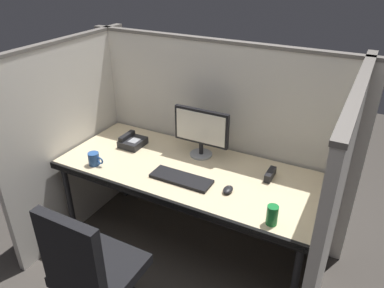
{
  "coord_description": "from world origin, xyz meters",
  "views": [
    {
      "loc": [
        1.07,
        -1.67,
        2.13
      ],
      "look_at": [
        0.0,
        0.35,
        0.92
      ],
      "focal_mm": 34.39,
      "sensor_mm": 36.0,
      "label": 1
    }
  ],
  "objects_px": {
    "red_stapler": "(270,174)",
    "soda_can": "(272,215)",
    "monitor_center": "(201,130)",
    "computer_mouse": "(228,190)",
    "office_chair": "(97,288)",
    "keyboard_main": "(181,179)",
    "coffee_mug": "(94,159)",
    "desk_phone": "(132,142)",
    "desk": "(188,176)"
  },
  "relations": [
    {
      "from": "red_stapler",
      "to": "soda_can",
      "type": "xyz_separation_m",
      "value": [
        0.15,
        -0.46,
        0.03
      ]
    },
    {
      "from": "monitor_center",
      "to": "computer_mouse",
      "type": "height_order",
      "value": "monitor_center"
    },
    {
      "from": "office_chair",
      "to": "keyboard_main",
      "type": "relative_size",
      "value": 2.27
    },
    {
      "from": "monitor_center",
      "to": "coffee_mug",
      "type": "xyz_separation_m",
      "value": [
        -0.62,
        -0.49,
        -0.17
      ]
    },
    {
      "from": "office_chair",
      "to": "desk_phone",
      "type": "bearing_deg",
      "value": 121.1
    },
    {
      "from": "desk",
      "to": "office_chair",
      "type": "relative_size",
      "value": 1.95
    },
    {
      "from": "red_stapler",
      "to": "coffee_mug",
      "type": "relative_size",
      "value": 1.19
    },
    {
      "from": "keyboard_main",
      "to": "desk_phone",
      "type": "bearing_deg",
      "value": 156.83
    },
    {
      "from": "keyboard_main",
      "to": "computer_mouse",
      "type": "bearing_deg",
      "value": 3.43
    },
    {
      "from": "monitor_center",
      "to": "desk_phone",
      "type": "xyz_separation_m",
      "value": [
        -0.56,
        -0.12,
        -0.18
      ]
    },
    {
      "from": "office_chair",
      "to": "keyboard_main",
      "type": "distance_m",
      "value": 0.85
    },
    {
      "from": "desk",
      "to": "keyboard_main",
      "type": "relative_size",
      "value": 4.42
    },
    {
      "from": "desk",
      "to": "soda_can",
      "type": "distance_m",
      "value": 0.76
    },
    {
      "from": "desk_phone",
      "to": "monitor_center",
      "type": "bearing_deg",
      "value": 11.75
    },
    {
      "from": "office_chair",
      "to": "red_stapler",
      "type": "relative_size",
      "value": 6.5
    },
    {
      "from": "desk",
      "to": "coffee_mug",
      "type": "bearing_deg",
      "value": -158.39
    },
    {
      "from": "desk",
      "to": "keyboard_main",
      "type": "height_order",
      "value": "keyboard_main"
    },
    {
      "from": "desk_phone",
      "to": "coffee_mug",
      "type": "xyz_separation_m",
      "value": [
        -0.07,
        -0.37,
        0.01
      ]
    },
    {
      "from": "computer_mouse",
      "to": "red_stapler",
      "type": "distance_m",
      "value": 0.35
    },
    {
      "from": "office_chair",
      "to": "computer_mouse",
      "type": "height_order",
      "value": "office_chair"
    },
    {
      "from": "desk_phone",
      "to": "computer_mouse",
      "type": "bearing_deg",
      "value": -14.11
    },
    {
      "from": "monitor_center",
      "to": "red_stapler",
      "type": "relative_size",
      "value": 2.87
    },
    {
      "from": "computer_mouse",
      "to": "coffee_mug",
      "type": "relative_size",
      "value": 0.76
    },
    {
      "from": "keyboard_main",
      "to": "red_stapler",
      "type": "bearing_deg",
      "value": 30.25
    },
    {
      "from": "office_chair",
      "to": "desk_phone",
      "type": "distance_m",
      "value": 1.16
    },
    {
      "from": "keyboard_main",
      "to": "coffee_mug",
      "type": "height_order",
      "value": "coffee_mug"
    },
    {
      "from": "desk_phone",
      "to": "soda_can",
      "type": "relative_size",
      "value": 1.56
    },
    {
      "from": "monitor_center",
      "to": "keyboard_main",
      "type": "height_order",
      "value": "monitor_center"
    },
    {
      "from": "monitor_center",
      "to": "red_stapler",
      "type": "xyz_separation_m",
      "value": [
        0.56,
        -0.06,
        -0.19
      ]
    },
    {
      "from": "computer_mouse",
      "to": "monitor_center",
      "type": "bearing_deg",
      "value": 136.72
    },
    {
      "from": "keyboard_main",
      "to": "coffee_mug",
      "type": "xyz_separation_m",
      "value": [
        -0.66,
        -0.12,
        0.04
      ]
    },
    {
      "from": "monitor_center",
      "to": "desk_phone",
      "type": "height_order",
      "value": "monitor_center"
    },
    {
      "from": "computer_mouse",
      "to": "soda_can",
      "type": "xyz_separation_m",
      "value": [
        0.34,
        -0.17,
        0.04
      ]
    },
    {
      "from": "keyboard_main",
      "to": "red_stapler",
      "type": "relative_size",
      "value": 2.87
    },
    {
      "from": "desk",
      "to": "red_stapler",
      "type": "xyz_separation_m",
      "value": [
        0.55,
        0.17,
        0.08
      ]
    },
    {
      "from": "red_stapler",
      "to": "soda_can",
      "type": "distance_m",
      "value": 0.48
    },
    {
      "from": "office_chair",
      "to": "desk",
      "type": "bearing_deg",
      "value": 88.64
    },
    {
      "from": "keyboard_main",
      "to": "computer_mouse",
      "type": "height_order",
      "value": "computer_mouse"
    },
    {
      "from": "office_chair",
      "to": "soda_can",
      "type": "distance_m",
      "value": 1.11
    },
    {
      "from": "monitor_center",
      "to": "desk_phone",
      "type": "bearing_deg",
      "value": -168.25
    },
    {
      "from": "desk",
      "to": "computer_mouse",
      "type": "relative_size",
      "value": 19.79
    },
    {
      "from": "coffee_mug",
      "to": "computer_mouse",
      "type": "bearing_deg",
      "value": 7.85
    },
    {
      "from": "red_stapler",
      "to": "soda_can",
      "type": "relative_size",
      "value": 1.23
    },
    {
      "from": "desk",
      "to": "soda_can",
      "type": "height_order",
      "value": "soda_can"
    },
    {
      "from": "red_stapler",
      "to": "keyboard_main",
      "type": "bearing_deg",
      "value": -149.75
    },
    {
      "from": "office_chair",
      "to": "red_stapler",
      "type": "height_order",
      "value": "office_chair"
    },
    {
      "from": "desk_phone",
      "to": "red_stapler",
      "type": "xyz_separation_m",
      "value": [
        1.12,
        0.05,
        -0.01
      ]
    },
    {
      "from": "office_chair",
      "to": "keyboard_main",
      "type": "bearing_deg",
      "value": 85.43
    },
    {
      "from": "coffee_mug",
      "to": "desk",
      "type": "bearing_deg",
      "value": 21.61
    },
    {
      "from": "keyboard_main",
      "to": "computer_mouse",
      "type": "relative_size",
      "value": 4.48
    }
  ]
}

